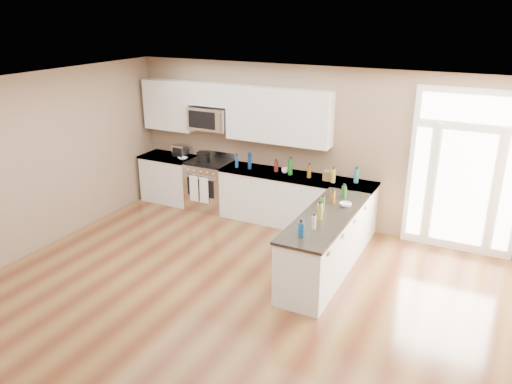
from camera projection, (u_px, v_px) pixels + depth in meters
ground at (186, 340)px, 5.92m from camera, size 8.00×8.00×0.00m
room_shell at (179, 206)px, 5.32m from camera, size 8.00×8.00×8.00m
back_cabinet_left at (170, 180)px, 10.07m from camera, size 1.10×0.66×0.94m
back_cabinet_right at (295, 202)px, 8.92m from camera, size 2.85×0.66×0.94m
peninsula_cabinet at (325, 247)px, 7.25m from camera, size 0.69×2.32×0.94m
upper_cabinet_left at (170, 105)px, 9.68m from camera, size 1.04×0.33×0.95m
upper_cabinet_right at (278, 116)px, 8.70m from camera, size 1.94×0.33×0.95m
upper_cabinet_short at (210, 94)px, 9.19m from camera, size 0.82×0.33×0.40m
microwave at (210, 118)px, 9.31m from camera, size 0.78×0.41×0.42m
entry_door at (465, 173)px, 7.70m from camera, size 1.70×0.10×2.60m
kitchen_range at (210, 185)px, 9.66m from camera, size 0.80×0.71×1.08m
stockpot at (203, 157)px, 9.45m from camera, size 0.31×0.31×0.20m
toaster_oven at (180, 151)px, 9.79m from camera, size 0.29×0.23×0.23m
cardboard_box at (329, 176)px, 8.47m from camera, size 0.21×0.17×0.16m
bowl_left at (183, 158)px, 9.65m from camera, size 0.22×0.22×0.04m
bowl_peninsula at (346, 205)px, 7.36m from camera, size 0.23×0.23×0.05m
cup_counter at (285, 170)px, 8.85m from camera, size 0.15×0.15×0.10m
counter_bottles at (306, 183)px, 7.99m from camera, size 2.30×2.47×0.29m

